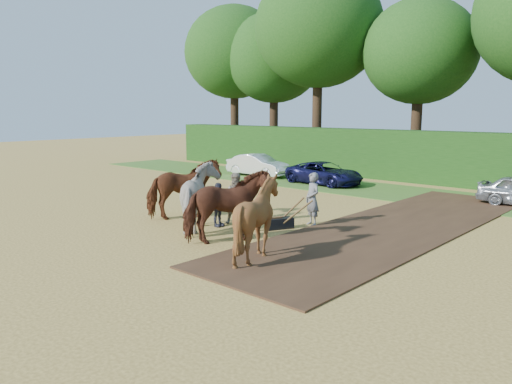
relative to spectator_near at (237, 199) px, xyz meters
The scene contains 9 objects.
ground 4.72m from the spectator_near, 48.45° to the right, with size 120.00×120.00×0.00m, color gold.
earth_strip 5.85m from the spectator_near, 37.76° to the left, with size 4.50×17.00×0.05m, color #472D1C.
grass_verge 11.02m from the spectator_near, 73.77° to the left, with size 50.00×5.00×0.03m, color #38601E.
hedgerow 15.36m from the spectator_near, 78.47° to the left, with size 46.00×1.60×3.00m, color #14380F.
spectator_near is the anchor object (origin of this frame).
spectator_far 0.80m from the spectator_near, 108.81° to the right, with size 0.94×0.39×1.61m, color #2A2B38.
plough_team 1.81m from the spectator_near, 67.27° to the right, with size 8.11×6.14×2.34m.
parked_cars 11.93m from the spectator_near, 63.94° to the left, with size 30.69×3.08×1.41m.
treeline 19.96m from the spectator_near, 85.68° to the left, with size 48.70×10.60×14.21m.
Camera 1 is at (9.59, -9.44, 4.18)m, focal length 35.00 mm.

